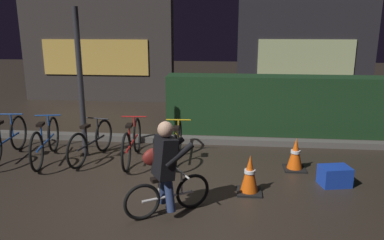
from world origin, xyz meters
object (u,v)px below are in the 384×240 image
Objects in this scene: parked_bike_leftmost at (6,140)px; street_post at (81,85)px; parked_bike_right_mid at (177,143)px; traffic_cone_near at (250,175)px; parked_bike_center_right at (132,142)px; parked_bike_left_mid at (46,142)px; traffic_cone_far at (295,155)px; cyclist at (165,168)px; parked_bike_center_left at (91,142)px; blue_crate at (335,176)px.

street_post is at bearing -84.29° from parked_bike_leftmost.
traffic_cone_near is (1.23, -1.24, -0.04)m from parked_bike_right_mid.
street_post is at bearing 75.97° from parked_bike_center_right.
parked_bike_right_mid is 1.75m from traffic_cone_near.
street_post is 1.39m from parked_bike_center_right.
parked_bike_left_mid is 1.56m from parked_bike_center_right.
parked_bike_right_mid is at bearing -94.83° from parked_bike_left_mid.
parked_bike_left_mid is 3.01× the size of traffic_cone_far.
street_post is 1.77× the size of parked_bike_right_mid.
traffic_cone_far is at bearing 10.00° from cyclist.
parked_bike_center_left is at bearing 91.13° from parked_bike_right_mid.
parked_bike_center_right is at bearing 177.21° from traffic_cone_far.
parked_bike_left_mid is 4.40m from traffic_cone_far.
parked_bike_center_left is 0.93× the size of parked_bike_center_right.
street_post is 2.03m from parked_bike_right_mid.
cyclist is (-1.93, -1.71, 0.36)m from traffic_cone_far.
parked_bike_leftmost is at bearing -168.17° from street_post.
parked_bike_center_right reaches higher than parked_bike_center_left.
parked_bike_center_right is at bearing -81.27° from parked_bike_center_left.
parked_bike_leftmost is 5.70m from blue_crate.
parked_bike_right_mid is at bearing 172.97° from traffic_cone_far.
parked_bike_leftmost is 3.69m from cyclist.
traffic_cone_far is at bearing -99.64° from parked_bike_right_mid.
street_post is 2.16× the size of cyclist.
traffic_cone_far is (0.81, 0.99, -0.01)m from traffic_cone_near.
traffic_cone_far is at bearing -96.41° from parked_bike_center_right.
traffic_cone_near is 1.38m from blue_crate.
cyclist is at bearing -124.31° from parked_bike_leftmost.
cyclist is (0.12, -1.96, 0.31)m from parked_bike_right_mid.
parked_bike_center_left reaches higher than blue_crate.
parked_bike_center_right is 2.85m from traffic_cone_far.
parked_bike_left_mid is at bearing 173.10° from blue_crate.
parked_bike_right_mid is (2.36, 0.25, -0.03)m from parked_bike_left_mid.
traffic_cone_far is (2.85, -0.14, -0.08)m from parked_bike_center_right.
traffic_cone_near is at bearing 1.40° from cyclist.
parked_bike_left_mid is 1.09× the size of parked_bike_center_left.
parked_bike_left_mid is at bearing -153.16° from street_post.
blue_crate is (2.55, -0.84, -0.17)m from parked_bike_right_mid.
street_post is 3.42m from traffic_cone_near.
parked_bike_left_mid is 4.94m from blue_crate.
parked_bike_leftmost is 0.77m from parked_bike_left_mid.
traffic_cone_near reaches higher than traffic_cone_far.
blue_crate is (4.90, -0.59, -0.21)m from parked_bike_left_mid.
parked_bike_leftmost is 3.13m from parked_bike_right_mid.
parked_bike_center_right reaches higher than traffic_cone_far.
traffic_cone_near is at bearing -137.78° from parked_bike_right_mid.
parked_bike_center_left is 3.61m from traffic_cone_far.
blue_crate is at bearing -49.64° from traffic_cone_far.
traffic_cone_near is (2.04, -1.13, -0.07)m from parked_bike_center_right.
street_post reaches higher than parked_bike_center_left.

